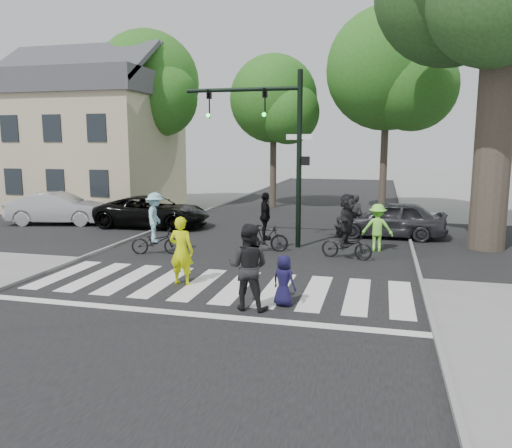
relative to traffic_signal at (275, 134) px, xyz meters
The scene contains 23 objects.
ground 7.33m from the traffic_signal, 93.27° to the right, with size 120.00×120.00×0.00m, color gray.
road_stem 4.09m from the traffic_signal, 106.46° to the right, with size 10.00×70.00×0.01m, color black.
road_cross 4.31m from the traffic_signal, 101.11° to the left, with size 70.00×10.00×0.01m, color black.
curb_left 6.74m from the traffic_signal, 167.50° to the right, with size 0.10×70.00×0.10m, color gray.
curb_right 6.19m from the traffic_signal, 14.31° to the right, with size 0.10×70.00×0.10m, color gray.
crosswalk 6.78m from the traffic_signal, 93.66° to the right, with size 10.00×3.85×0.01m.
traffic_signal is the anchor object (origin of this frame).
bg_tree_0 17.31m from the traffic_signal, 145.17° to the left, with size 5.46×5.20×8.97m.
bg_tree_1 13.26m from the traffic_signal, 134.31° to the left, with size 6.09×5.80×9.80m.
bg_tree_2 10.80m from the traffic_signal, 101.45° to the left, with size 5.04×4.80×8.40m.
bg_tree_3 10.35m from the traffic_signal, 66.46° to the left, with size 6.30×6.00×10.20m.
house 14.17m from the traffic_signal, 146.70° to the left, with size 8.40×8.10×8.82m.
pedestrian_woman 6.24m from the traffic_signal, 103.57° to the right, with size 0.65×0.42×1.77m, color #D3E708.
pedestrian_child 7.33m from the traffic_signal, 76.03° to the right, with size 0.57×0.37×1.16m, color #16133B.
pedestrian_adult 7.42m from the traffic_signal, 82.65° to the right, with size 0.92×0.72×1.90m, color black.
cyclist_left 5.11m from the traffic_signal, 147.24° to the right, with size 1.69×1.16×2.03m.
cyclist_mid 3.24m from the traffic_signal, 95.63° to the right, with size 1.58×0.99×1.99m.
cyclist_right 4.19m from the traffic_signal, 27.34° to the right, with size 1.71×1.58×2.06m.
car_suv 7.22m from the traffic_signal, 156.09° to the left, with size 2.25×4.88×1.36m, color black.
car_silver 11.09m from the traffic_signal, 167.35° to the left, with size 1.52×4.37×1.44m, color #B8BABE.
car_grey 5.74m from the traffic_signal, 34.17° to the left, with size 1.68×4.17×1.42m, color #2F2E34.
bystander_hivis 4.69m from the traffic_signal, ahead, with size 1.03×0.59×1.60m, color #8AFF49.
bystander_dark 4.76m from the traffic_signal, 43.17° to the left, with size 0.60×0.40×1.66m, color black.
Camera 1 is at (3.97, -10.69, 3.60)m, focal length 35.00 mm.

